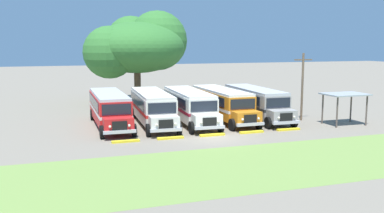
{
  "coord_description": "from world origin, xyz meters",
  "views": [
    {
      "loc": [
        -11.85,
        -29.55,
        7.03
      ],
      "look_at": [
        0.0,
        5.24,
        1.6
      ],
      "focal_mm": 40.37,
      "sensor_mm": 36.0,
      "label": 1
    }
  ],
  "objects_px": {
    "broad_shade_tree": "(138,45)",
    "parked_bus_slot_3": "(222,103)",
    "waiting_shelter": "(345,97)",
    "parked_bus_slot_0": "(110,108)",
    "parked_bus_slot_4": "(256,102)",
    "parked_bus_slot_1": "(153,106)",
    "parked_bus_slot_2": "(189,105)",
    "utility_pole": "(302,84)"
  },
  "relations": [
    {
      "from": "parked_bus_slot_1",
      "to": "broad_shade_tree",
      "type": "distance_m",
      "value": 14.86
    },
    {
      "from": "utility_pole",
      "to": "waiting_shelter",
      "type": "relative_size",
      "value": 1.7
    },
    {
      "from": "parked_bus_slot_3",
      "to": "utility_pole",
      "type": "distance_m",
      "value": 7.45
    },
    {
      "from": "parked_bus_slot_0",
      "to": "broad_shade_tree",
      "type": "bearing_deg",
      "value": 159.51
    },
    {
      "from": "parked_bus_slot_1",
      "to": "parked_bus_slot_0",
      "type": "bearing_deg",
      "value": -93.77
    },
    {
      "from": "parked_bus_slot_1",
      "to": "broad_shade_tree",
      "type": "relative_size",
      "value": 0.88
    },
    {
      "from": "waiting_shelter",
      "to": "parked_bus_slot_4",
      "type": "bearing_deg",
      "value": 137.92
    },
    {
      "from": "parked_bus_slot_3",
      "to": "parked_bus_slot_4",
      "type": "bearing_deg",
      "value": 85.44
    },
    {
      "from": "parked_bus_slot_0",
      "to": "broad_shade_tree",
      "type": "height_order",
      "value": "broad_shade_tree"
    },
    {
      "from": "parked_bus_slot_2",
      "to": "utility_pole",
      "type": "relative_size",
      "value": 1.78
    },
    {
      "from": "broad_shade_tree",
      "to": "waiting_shelter",
      "type": "bearing_deg",
      "value": -53.92
    },
    {
      "from": "parked_bus_slot_3",
      "to": "parked_bus_slot_4",
      "type": "distance_m",
      "value": 3.32
    },
    {
      "from": "parked_bus_slot_1",
      "to": "parked_bus_slot_2",
      "type": "bearing_deg",
      "value": 91.11
    },
    {
      "from": "parked_bus_slot_1",
      "to": "broad_shade_tree",
      "type": "height_order",
      "value": "broad_shade_tree"
    },
    {
      "from": "broad_shade_tree",
      "to": "utility_pole",
      "type": "height_order",
      "value": "broad_shade_tree"
    },
    {
      "from": "parked_bus_slot_0",
      "to": "parked_bus_slot_4",
      "type": "relative_size",
      "value": 1.0
    },
    {
      "from": "broad_shade_tree",
      "to": "parked_bus_slot_3",
      "type": "bearing_deg",
      "value": -70.33
    },
    {
      "from": "parked_bus_slot_3",
      "to": "utility_pole",
      "type": "bearing_deg",
      "value": 69.52
    },
    {
      "from": "parked_bus_slot_0",
      "to": "utility_pole",
      "type": "xyz_separation_m",
      "value": [
        17.0,
        -2.93,
        1.72
      ]
    },
    {
      "from": "parked_bus_slot_3",
      "to": "waiting_shelter",
      "type": "relative_size",
      "value": 3.01
    },
    {
      "from": "parked_bus_slot_0",
      "to": "parked_bus_slot_1",
      "type": "bearing_deg",
      "value": 83.56
    },
    {
      "from": "parked_bus_slot_1",
      "to": "parked_bus_slot_2",
      "type": "xyz_separation_m",
      "value": [
        3.32,
        -0.15,
        0.0
      ]
    },
    {
      "from": "parked_bus_slot_1",
      "to": "utility_pole",
      "type": "relative_size",
      "value": 1.78
    },
    {
      "from": "parked_bus_slot_0",
      "to": "parked_bus_slot_4",
      "type": "xyz_separation_m",
      "value": [
        13.51,
        -0.67,
        0.0
      ]
    },
    {
      "from": "parked_bus_slot_4",
      "to": "parked_bus_slot_0",
      "type": "bearing_deg",
      "value": -90.99
    },
    {
      "from": "parked_bus_slot_4",
      "to": "waiting_shelter",
      "type": "height_order",
      "value": "parked_bus_slot_4"
    },
    {
      "from": "broad_shade_tree",
      "to": "parked_bus_slot_0",
      "type": "bearing_deg",
      "value": -111.52
    },
    {
      "from": "parked_bus_slot_0",
      "to": "parked_bus_slot_3",
      "type": "distance_m",
      "value": 10.21
    },
    {
      "from": "parked_bus_slot_2",
      "to": "waiting_shelter",
      "type": "relative_size",
      "value": 3.03
    },
    {
      "from": "parked_bus_slot_2",
      "to": "utility_pole",
      "type": "height_order",
      "value": "utility_pole"
    },
    {
      "from": "parked_bus_slot_0",
      "to": "parked_bus_slot_3",
      "type": "xyz_separation_m",
      "value": [
        10.2,
        -0.42,
        0.0
      ]
    },
    {
      "from": "parked_bus_slot_4",
      "to": "broad_shade_tree",
      "type": "height_order",
      "value": "broad_shade_tree"
    },
    {
      "from": "parked_bus_slot_0",
      "to": "parked_bus_slot_4",
      "type": "distance_m",
      "value": 13.53
    },
    {
      "from": "parked_bus_slot_4",
      "to": "waiting_shelter",
      "type": "bearing_deg",
      "value": 49.78
    },
    {
      "from": "parked_bus_slot_0",
      "to": "utility_pole",
      "type": "bearing_deg",
      "value": 81.24
    },
    {
      "from": "parked_bus_slot_0",
      "to": "parked_bus_slot_2",
      "type": "bearing_deg",
      "value": 85.87
    },
    {
      "from": "utility_pole",
      "to": "waiting_shelter",
      "type": "bearing_deg",
      "value": -52.09
    },
    {
      "from": "parked_bus_slot_1",
      "to": "waiting_shelter",
      "type": "relative_size",
      "value": 3.04
    },
    {
      "from": "parked_bus_slot_0",
      "to": "parked_bus_slot_4",
      "type": "height_order",
      "value": "same"
    },
    {
      "from": "utility_pole",
      "to": "parked_bus_slot_4",
      "type": "bearing_deg",
      "value": 147.06
    },
    {
      "from": "parked_bus_slot_4",
      "to": "utility_pole",
      "type": "relative_size",
      "value": 1.77
    },
    {
      "from": "parked_bus_slot_0",
      "to": "parked_bus_slot_1",
      "type": "height_order",
      "value": "same"
    }
  ]
}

